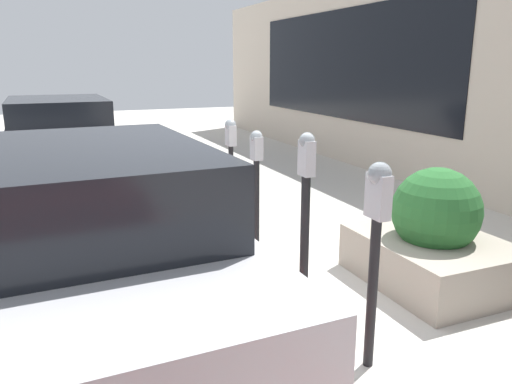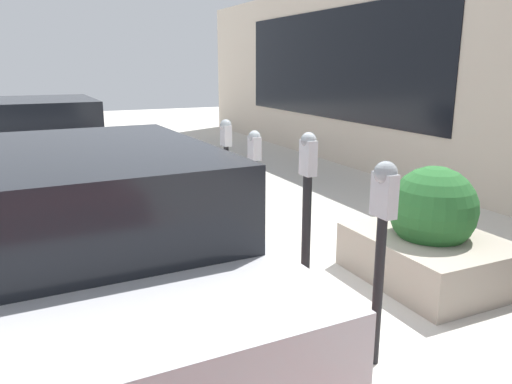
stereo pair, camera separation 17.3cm
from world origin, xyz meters
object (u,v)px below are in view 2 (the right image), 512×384
Objects in this scene: parking_meter_fourth at (226,158)px; planter_box at (430,237)px; parked_car_middle at (87,243)px; parking_meter_nearest at (382,227)px; parking_meter_second at (307,202)px; parked_car_rear at (48,141)px; parking_meter_middle at (255,179)px.

parking_meter_fourth reaches higher than planter_box.
parking_meter_nearest is at bearing -124.92° from parked_car_middle.
parking_meter_second is at bearing 1.79° from parking_meter_nearest.
parked_car_middle is 1.02× the size of parked_car_rear.
parked_car_rear is (3.86, 1.79, -0.21)m from parking_meter_fourth.
parked_car_rear is at bearing 14.91° from parking_meter_nearest.
parking_meter_nearest is 1.92m from parking_meter_middle.
parked_car_rear is at bearing 19.68° from parking_meter_middle.
parking_meter_second is (0.95, 0.03, -0.06)m from parking_meter_nearest.
parked_car_middle is (0.22, 3.20, 0.37)m from planter_box.
parking_meter_second is at bearing -163.81° from parked_car_rear.
parking_meter_middle is (0.97, 0.04, 0.01)m from parking_meter_second.
parking_meter_middle is at bearing -161.08° from parked_car_rear.
parked_car_rear is (4.81, 1.72, -0.16)m from parking_meter_middle.
planter_box is 0.35× the size of parked_car_rear.
parking_meter_nearest reaches higher than parking_meter_middle.
parked_car_middle reaches higher than parking_meter_nearest.
planter_box is at bearing -143.73° from parking_meter_fourth.
planter_box is 0.34× the size of parked_car_middle.
parking_meter_second reaches higher than parking_meter_fourth.
parked_car_middle is at bearing 179.13° from parked_car_rear.
parked_car_rear is at bearing 28.93° from planter_box.
parking_meter_second is 1.92m from parking_meter_fourth.
parking_meter_nearest is 1.00× the size of parking_meter_fourth.
planter_box is at bearing -56.01° from parking_meter_nearest.
parking_meter_fourth is at bearing -4.13° from parking_meter_middle.
planter_box is at bearing -151.83° from parked_car_rear.
parking_meter_fourth is at bearing 0.06° from parking_meter_nearest.
parking_meter_middle is at bearing 2.44° from parking_meter_second.
parking_meter_nearest reaches higher than parking_meter_fourth.
planter_box is (0.95, -1.40, -0.59)m from parking_meter_nearest.
parking_meter_second is at bearing 90.00° from planter_box.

